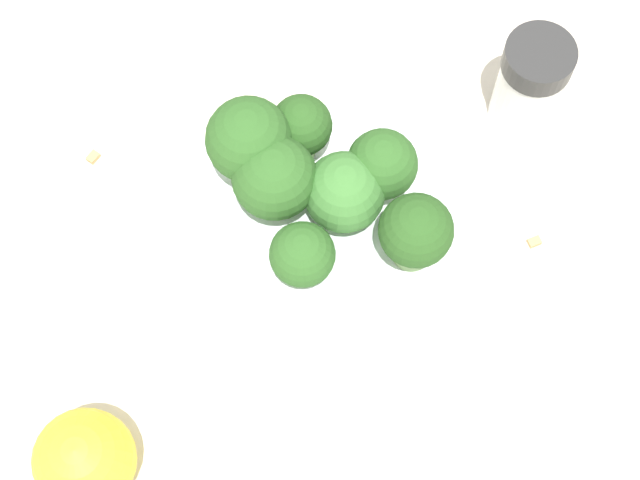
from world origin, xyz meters
name	(u,v)px	position (x,y,z in m)	size (l,w,h in m)	color
ground_plane	(320,291)	(0.00, 0.00, 0.00)	(3.00, 3.00, 0.00)	beige
bowl	(320,277)	(0.00, 0.00, 0.02)	(0.19, 0.19, 0.05)	silver
broccoli_floret_0	(299,251)	(0.00, -0.01, 0.07)	(0.03, 0.03, 0.04)	#7A9E5B
broccoli_floret_1	(382,166)	(-0.02, 0.05, 0.08)	(0.04, 0.04, 0.05)	#8EB770
broccoli_floret_2	(344,193)	(-0.02, 0.03, 0.07)	(0.04, 0.04, 0.05)	#84AD66
broccoli_floret_3	(267,184)	(-0.04, 0.00, 0.08)	(0.04, 0.04, 0.05)	#7A9E5B
broccoli_floret_4	(301,127)	(-0.06, 0.03, 0.08)	(0.03, 0.03, 0.05)	#84AD66
broccoli_floret_5	(256,137)	(-0.06, 0.00, 0.08)	(0.04, 0.04, 0.06)	#84AD66
broccoli_floret_6	(415,233)	(0.02, 0.04, 0.08)	(0.04, 0.04, 0.05)	#7A9E5B
pepper_shaker	(530,84)	(-0.02, 0.16, 0.04)	(0.04, 0.04, 0.07)	silver
lemon_wedge	(85,460)	(0.01, -0.16, 0.03)	(0.05, 0.05, 0.05)	yellow
almond_crumb_1	(93,156)	(-0.15, -0.06, 0.00)	(0.01, 0.01, 0.01)	tan
almond_crumb_2	(535,241)	(0.05, 0.12, 0.00)	(0.01, 0.01, 0.01)	tan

